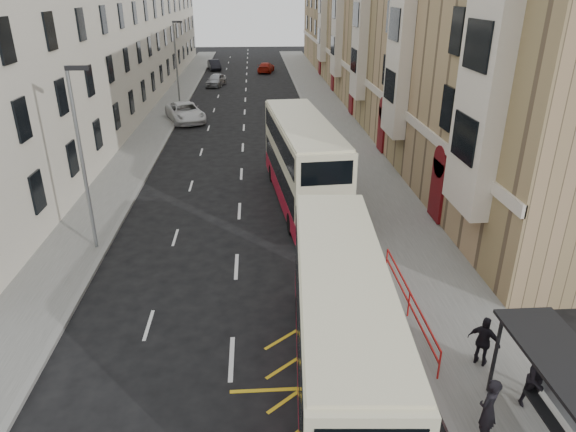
{
  "coord_description": "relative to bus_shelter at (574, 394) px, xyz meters",
  "views": [
    {
      "loc": [
        0.95,
        -9.32,
        10.94
      ],
      "look_at": [
        2.18,
        9.42,
        2.57
      ],
      "focal_mm": 32.0,
      "sensor_mm": 36.0,
      "label": 1
    }
  ],
  "objects": [
    {
      "name": "kerb_right",
      "position": [
        -2.34,
        30.39,
        -2.06
      ],
      "size": [
        0.25,
        120.0,
        0.15
      ],
      "primitive_type": "cube",
      "color": "gray",
      "rests_on": "ground"
    },
    {
      "name": "pedestrian_far",
      "position": [
        -0.54,
        3.48,
        -1.14
      ],
      "size": [
        1.02,
        0.96,
        1.69
      ],
      "primitive_type": "imported",
      "rotation": [
        0.0,
        0.0,
        2.43
      ],
      "color": "black",
      "rests_on": "pavement_right"
    },
    {
      "name": "guard_railing",
      "position": [
        -2.09,
        6.14,
        -1.28
      ],
      "size": [
        0.06,
        6.56,
        1.01
      ],
      "color": "red",
      "rests_on": "pavement_right"
    },
    {
      "name": "car_red",
      "position": [
        -5.62,
        65.65,
        -1.45
      ],
      "size": [
        2.74,
        5.0,
        1.37
      ],
      "primitive_type": "imported",
      "rotation": [
        0.0,
        0.0,
        2.96
      ],
      "color": "#9E1609",
      "rests_on": "ground"
    },
    {
      "name": "pavement_left",
      "position": [
        -15.84,
        30.39,
        -2.06
      ],
      "size": [
        3.0,
        120.0,
        0.15
      ],
      "primitive_type": "cube",
      "color": "#60605C",
      "rests_on": "ground"
    },
    {
      "name": "terrace_left",
      "position": [
        -21.77,
        45.89,
        4.38
      ],
      "size": [
        9.18,
        79.0,
        13.25
      ],
      "color": "beige",
      "rests_on": "ground"
    },
    {
      "name": "car_dark",
      "position": [
        -13.06,
        68.56,
        -1.43
      ],
      "size": [
        2.32,
        4.49,
        1.41
      ],
      "primitive_type": "imported",
      "rotation": [
        0.0,
        0.0,
        0.2
      ],
      "color": "black",
      "rests_on": "ground"
    },
    {
      "name": "road_markings",
      "position": [
        -8.34,
        45.39,
        -2.13
      ],
      "size": [
        10.0,
        110.0,
        0.01
      ],
      "primitive_type": null,
      "color": "silver",
      "rests_on": "ground"
    },
    {
      "name": "pedestrian_near",
      "position": [
        -1.62,
        0.68,
        -1.06
      ],
      "size": [
        0.81,
        0.77,
        1.86
      ],
      "primitive_type": "imported",
      "rotation": [
        0.0,
        0.0,
        3.81
      ],
      "color": "black",
      "rests_on": "pavement_right"
    },
    {
      "name": "kerb_left",
      "position": [
        -14.34,
        30.39,
        -2.06
      ],
      "size": [
        0.25,
        120.0,
        0.15
      ],
      "primitive_type": "cube",
      "color": "gray",
      "rests_on": "ground"
    },
    {
      "name": "double_decker_front",
      "position": [
        -5.13,
        2.9,
        0.0
      ],
      "size": [
        3.11,
        10.66,
        4.2
      ],
      "rotation": [
        0.0,
        0.0,
        -0.07
      ],
      "color": "beige",
      "rests_on": "ground"
    },
    {
      "name": "bus_shelter",
      "position": [
        0.0,
        0.0,
        0.0
      ],
      "size": [
        1.65,
        4.25,
        2.7
      ],
      "color": "black",
      "rests_on": "pavement_right"
    },
    {
      "name": "terrace_right",
      "position": [
        6.54,
        45.77,
        5.38
      ],
      "size": [
        10.75,
        79.0,
        15.25
      ],
      "color": "#A3835E",
      "rests_on": "ground"
    },
    {
      "name": "car_silver",
      "position": [
        -11.96,
        54.92,
        -1.4
      ],
      "size": [
        2.67,
        4.61,
        1.48
      ],
      "primitive_type": "imported",
      "rotation": [
        0.0,
        0.0,
        -0.23
      ],
      "color": "#9C9EA3",
      "rests_on": "ground"
    },
    {
      "name": "pedestrian_mid",
      "position": [
        0.27,
        1.67,
        -1.09
      ],
      "size": [
        0.93,
        0.76,
        1.79
      ],
      "primitive_type": "imported",
      "rotation": [
        0.0,
        0.0,
        0.1
      ],
      "color": "black",
      "rests_on": "pavement_right"
    },
    {
      "name": "street_lamp_near",
      "position": [
        -14.69,
        12.39,
        2.5
      ],
      "size": [
        0.93,
        0.18,
        8.0
      ],
      "color": "gray",
      "rests_on": "pavement_left"
    },
    {
      "name": "white_van",
      "position": [
        -13.54,
        36.96,
        -1.32
      ],
      "size": [
        4.47,
        6.45,
        1.64
      ],
      "primitive_type": "imported",
      "rotation": [
        0.0,
        0.0,
        0.33
      ],
      "color": "silver",
      "rests_on": "ground"
    },
    {
      "name": "street_lamp_far",
      "position": [
        -14.69,
        42.39,
        2.5
      ],
      "size": [
        0.93,
        0.18,
        8.0
      ],
      "color": "gray",
      "rests_on": "pavement_left"
    },
    {
      "name": "double_decker_rear",
      "position": [
        -4.9,
        17.28,
        0.23
      ],
      "size": [
        3.67,
        11.85,
        4.65
      ],
      "rotation": [
        0.0,
        0.0,
        0.09
      ],
      "color": "beige",
      "rests_on": "ground"
    },
    {
      "name": "pavement_right",
      "position": [
        -0.34,
        30.39,
        -2.06
      ],
      "size": [
        4.0,
        120.0,
        0.15
      ],
      "primitive_type": "cube",
      "color": "#60605C",
      "rests_on": "ground"
    }
  ]
}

